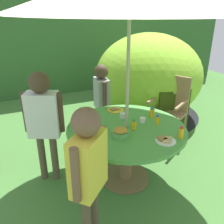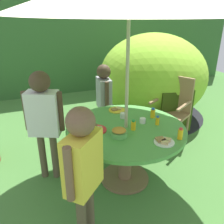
{
  "view_description": "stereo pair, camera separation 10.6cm",
  "coord_description": "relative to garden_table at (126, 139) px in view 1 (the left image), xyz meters",
  "views": [
    {
      "loc": [
        -1.1,
        -2.17,
        1.95
      ],
      "look_at": [
        -0.1,
        0.18,
        0.83
      ],
      "focal_mm": 38.96,
      "sensor_mm": 36.0,
      "label": 1
    },
    {
      "loc": [
        -1.01,
        -2.21,
        1.95
      ],
      "look_at": [
        -0.1,
        0.18,
        0.83
      ],
      "focal_mm": 38.96,
      "sensor_mm": 36.0,
      "label": 2
    }
  ],
  "objects": [
    {
      "name": "hedge_backdrop",
      "position": [
        0.0,
        3.78,
        0.53
      ],
      "size": [
        9.0,
        0.7,
        2.17
      ],
      "primitive_type": "cube",
      "color": "#33602D",
      "rests_on": "ground_plane"
    },
    {
      "name": "juice_bottle_mid_left",
      "position": [
        -0.52,
        -0.07,
        0.21
      ],
      "size": [
        0.05,
        0.05,
        0.13
      ],
      "color": "yellow",
      "rests_on": "garden_table"
    },
    {
      "name": "plate_center_front",
      "position": [
        0.22,
        -0.44,
        0.17
      ],
      "size": [
        0.2,
        0.2,
        0.03
      ],
      "color": "white",
      "rests_on": "garden_table"
    },
    {
      "name": "snack_bowl",
      "position": [
        -0.15,
        -0.16,
        0.2
      ],
      "size": [
        0.17,
        0.17,
        0.09
      ],
      "color": "#66B259",
      "rests_on": "garden_table"
    },
    {
      "name": "child_in_grey_shirt",
      "position": [
        0.09,
        1.01,
        0.21
      ],
      "size": [
        0.2,
        0.41,
        1.2
      ],
      "rotation": [
        0.0,
        0.0,
        -1.66
      ],
      "color": "#3F3F47",
      "rests_on": "ground_plane"
    },
    {
      "name": "juice_bottle_near_left",
      "position": [
        0.36,
        -0.07,
        0.2
      ],
      "size": [
        0.04,
        0.04,
        0.11
      ],
      "color": "yellow",
      "rests_on": "garden_table"
    },
    {
      "name": "juice_bottle_far_right",
      "position": [
        0.41,
        0.12,
        0.21
      ],
      "size": [
        0.06,
        0.06,
        0.12
      ],
      "color": "yellow",
      "rests_on": "garden_table"
    },
    {
      "name": "juice_bottle_far_left",
      "position": [
        0.05,
        -0.08,
        0.21
      ],
      "size": [
        0.05,
        0.05,
        0.12
      ],
      "color": "yellow",
      "rests_on": "garden_table"
    },
    {
      "name": "garden_table",
      "position": [
        0.0,
        0.0,
        0.0
      ],
      "size": [
        1.34,
        1.34,
        0.71
      ],
      "color": "brown",
      "rests_on": "ground_plane"
    },
    {
      "name": "cup_near",
      "position": [
        0.22,
        0.03,
        0.18
      ],
      "size": [
        0.07,
        0.07,
        0.06
      ],
      "primitive_type": "cylinder",
      "color": "white",
      "rests_on": "garden_table"
    },
    {
      "name": "ground_plane",
      "position": [
        0.0,
        0.0,
        -0.57
      ],
      "size": [
        10.0,
        10.0,
        0.02
      ],
      "primitive_type": "cube",
      "color": "#477A38"
    },
    {
      "name": "wooden_chair",
      "position": [
        1.06,
        0.64,
        -0.01
      ],
      "size": [
        0.66,
        0.65,
        1.0
      ],
      "rotation": [
        0.0,
        0.0,
        -1.03
      ],
      "color": "#93704C",
      "rests_on": "ground_plane"
    },
    {
      "name": "dome_tent",
      "position": [
        1.25,
        1.61,
        0.2
      ],
      "size": [
        2.14,
        2.14,
        1.53
      ],
      "rotation": [
        0.0,
        0.0,
        -0.08
      ],
      "color": "#8CC633",
      "rests_on": "ground_plane"
    },
    {
      "name": "plate_mid_right",
      "position": [
        -0.35,
        0.05,
        0.16
      ],
      "size": [
        0.25,
        0.25,
        0.03
      ],
      "color": "red",
      "rests_on": "garden_table"
    },
    {
      "name": "cup_far",
      "position": [
        0.06,
        0.24,
        0.18
      ],
      "size": [
        0.07,
        0.07,
        0.06
      ],
      "primitive_type": "cylinder",
      "color": "white",
      "rests_on": "garden_table"
    },
    {
      "name": "juice_bottle_near_right",
      "position": [
        0.41,
        -0.44,
        0.21
      ],
      "size": [
        0.05,
        0.05,
        0.12
      ],
      "color": "yellow",
      "rests_on": "garden_table"
    },
    {
      "name": "plate_center_back",
      "position": [
        0.08,
        0.48,
        0.16
      ],
      "size": [
        0.21,
        0.21,
        0.03
      ],
      "color": "yellow",
      "rests_on": "garden_table"
    },
    {
      "name": "child_in_white_shirt",
      "position": [
        -0.84,
        0.37,
        0.3
      ],
      "size": [
        0.42,
        0.32,
        1.34
      ],
      "rotation": [
        0.0,
        0.0,
        -0.42
      ],
      "color": "brown",
      "rests_on": "ground_plane"
    },
    {
      "name": "child_in_yellow_shirt",
      "position": [
        -0.66,
        -0.66,
        0.28
      ],
      "size": [
        0.37,
        0.37,
        1.3
      ],
      "rotation": [
        0.0,
        0.0,
        0.79
      ],
      "color": "brown",
      "rests_on": "ground_plane"
    }
  ]
}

